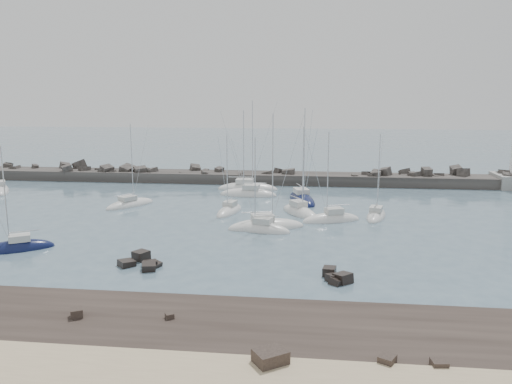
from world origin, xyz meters
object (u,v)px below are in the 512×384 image
sailboat_10 (376,216)px  sailboat_5 (260,230)px  sailboat_7 (266,227)px  sailboat_8 (302,200)px  sailboat_13 (248,195)px  sailboat_2 (17,249)px  sailboat_3 (130,205)px  sailboat_14 (300,213)px  sailboat_9 (331,220)px  sailboat_4 (248,189)px  sailboat_1 (0,191)px  sailboat_6 (229,212)px

sailboat_10 → sailboat_5: bearing=-149.6°
sailboat_7 → sailboat_8: sailboat_8 is taller
sailboat_7 → sailboat_8: (3.88, 16.43, 0.01)m
sailboat_13 → sailboat_2: bearing=-122.6°
sailboat_3 → sailboat_10: size_ratio=1.08×
sailboat_14 → sailboat_10: bearing=-3.6°
sailboat_5 → sailboat_10: sailboat_5 is taller
sailboat_9 → sailboat_13: sailboat_13 is taller
sailboat_4 → sailboat_7: (5.50, -24.71, -0.01)m
sailboat_10 → sailboat_13: 22.26m
sailboat_3 → sailboat_5: 23.12m
sailboat_1 → sailboat_5: 49.63m
sailboat_8 → sailboat_9: (3.99, -12.08, 0.00)m
sailboat_1 → sailboat_2: size_ratio=1.28×
sailboat_4 → sailboat_7: sailboat_4 is taller
sailboat_3 → sailboat_14: size_ratio=0.99×
sailboat_5 → sailboat_13: bearing=101.1°
sailboat_1 → sailboat_6: bearing=-14.8°
sailboat_4 → sailboat_10: bearing=-42.4°
sailboat_2 → sailboat_10: size_ratio=1.00×
sailboat_4 → sailboat_3: bearing=-136.2°
sailboat_6 → sailboat_9: size_ratio=0.94×
sailboat_4 → sailboat_13: sailboat_4 is taller
sailboat_2 → sailboat_13: size_ratio=0.80×
sailboat_2 → sailboat_13: 37.01m
sailboat_5 → sailboat_6: size_ratio=1.03×
sailboat_8 → sailboat_10: sailboat_8 is taller
sailboat_5 → sailboat_14: 10.07m
sailboat_1 → sailboat_9: (54.06, -13.95, -0.00)m
sailboat_2 → sailboat_10: sailboat_10 is taller
sailboat_10 → sailboat_14: 9.98m
sailboat_6 → sailboat_3: bearing=170.4°
sailboat_7 → sailboat_9: 8.99m
sailboat_1 → sailboat_13: size_ratio=1.03×
sailboat_7 → sailboat_10: bearing=27.4°
sailboat_2 → sailboat_5: (24.01, 10.28, 0.00)m
sailboat_3 → sailboat_10: bearing=-5.0°
sailboat_4 → sailboat_9: size_ratio=1.31×
sailboat_2 → sailboat_8: sailboat_8 is taller
sailboat_10 → sailboat_14: size_ratio=0.92×
sailboat_9 → sailboat_4: bearing=123.3°
sailboat_1 → sailboat_4: 41.19m
sailboat_6 → sailboat_10: 19.52m
sailboat_14 → sailboat_4: bearing=118.8°
sailboat_13 → sailboat_7: bearing=-76.6°
sailboat_8 → sailboat_13: 9.13m
sailboat_3 → sailboat_14: (24.48, -2.39, 0.03)m
sailboat_1 → sailboat_2: 36.86m
sailboat_7 → sailboat_4: bearing=102.6°
sailboat_8 → sailboat_3: bearing=-165.7°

